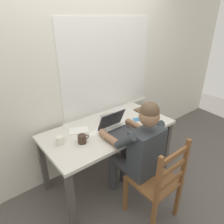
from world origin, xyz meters
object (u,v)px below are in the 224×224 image
at_px(wooden_chair, 158,182).
at_px(coffee_mug_dark, 82,139).
at_px(coffee_mug_white, 60,140).
at_px(landscape_photo_print, 138,119).
at_px(laptop, 117,128).
at_px(book_stack_main, 110,117).
at_px(seated_person, 138,149).
at_px(desk, 109,135).
at_px(computer_mouse, 138,127).

bearing_deg(wooden_chair, coffee_mug_dark, 122.10).
height_order(coffee_mug_white, landscape_photo_print, coffee_mug_white).
xyz_separation_m(laptop, coffee_mug_white, (-0.60, 0.18, -0.01)).
bearing_deg(landscape_photo_print, book_stack_main, 162.67).
height_order(seated_person, coffee_mug_dark, seated_person).
distance_m(desk, seated_person, 0.46).
height_order(desk, book_stack_main, book_stack_main).
xyz_separation_m(coffee_mug_white, coffee_mug_dark, (0.19, -0.12, -0.00)).
relative_size(laptop, coffee_mug_dark, 2.62).
relative_size(seated_person, wooden_chair, 1.32).
bearing_deg(book_stack_main, seated_person, -100.75).
xyz_separation_m(coffee_mug_dark, book_stack_main, (0.54, 0.23, -0.02)).
bearing_deg(landscape_photo_print, laptop, -148.26).
bearing_deg(coffee_mug_dark, book_stack_main, 23.52).
height_order(wooden_chair, computer_mouse, wooden_chair).
distance_m(computer_mouse, landscape_photo_print, 0.22).
height_order(computer_mouse, landscape_photo_print, computer_mouse).
bearing_deg(coffee_mug_white, coffee_mug_dark, -32.19).
xyz_separation_m(desk, laptop, (0.01, -0.13, 0.14)).
height_order(coffee_mug_dark, book_stack_main, coffee_mug_dark).
height_order(computer_mouse, coffee_mug_dark, coffee_mug_dark).
height_order(laptop, landscape_photo_print, laptop).
distance_m(laptop, computer_mouse, 0.26).
bearing_deg(laptop, coffee_mug_white, 162.92).
distance_m(computer_mouse, coffee_mug_white, 0.89).
bearing_deg(desk, coffee_mug_dark, -170.05).
relative_size(seated_person, book_stack_main, 6.23).
distance_m(seated_person, laptop, 0.34).
xyz_separation_m(seated_person, coffee_mug_dark, (-0.42, 0.39, 0.10)).
height_order(seated_person, book_stack_main, seated_person).
bearing_deg(landscape_photo_print, coffee_mug_dark, -157.39).
height_order(desk, seated_person, seated_person).
xyz_separation_m(wooden_chair, coffee_mug_white, (-0.61, 0.79, 0.33)).
bearing_deg(wooden_chair, computer_mouse, 65.47).
height_order(desk, wooden_chair, wooden_chair).
relative_size(wooden_chair, book_stack_main, 4.71).
bearing_deg(coffee_mug_dark, computer_mouse, -12.99).
xyz_separation_m(desk, seated_person, (0.02, -0.46, 0.04)).
bearing_deg(computer_mouse, wooden_chair, -114.53).
bearing_deg(computer_mouse, landscape_photo_print, 43.94).
relative_size(coffee_mug_white, book_stack_main, 0.56).
height_order(wooden_chair, coffee_mug_dark, wooden_chair).
xyz_separation_m(computer_mouse, book_stack_main, (-0.12, 0.38, 0.01)).
relative_size(computer_mouse, book_stack_main, 0.50).
bearing_deg(coffee_mug_white, laptop, -17.08).
bearing_deg(seated_person, coffee_mug_white, 140.22).
distance_m(wooden_chair, coffee_mug_white, 1.05).
height_order(coffee_mug_dark, landscape_photo_print, coffee_mug_dark).
bearing_deg(landscape_photo_print, desk, -166.68).
bearing_deg(seated_person, book_stack_main, 79.25).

